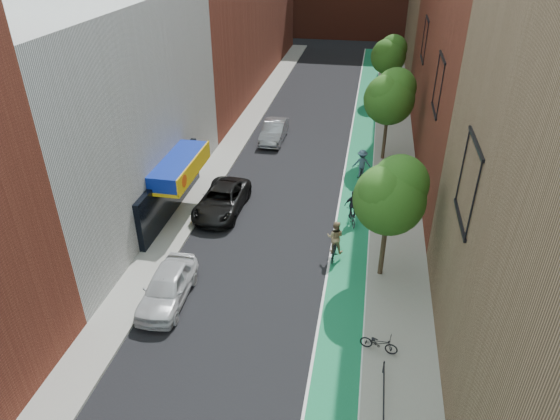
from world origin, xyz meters
The scene contains 14 objects.
bike_lane centered at (4.00, 26.00, 0.01)m, with size 2.00×68.00×0.01m, color #136D39.
sidewalk_left centered at (-6.00, 26.00, 0.07)m, with size 2.00×68.00×0.15m, color gray.
sidewalk_right centered at (6.50, 26.00, 0.07)m, with size 3.00×68.00×0.15m, color gray.
building_left_white centered at (-11.00, 14.00, 6.00)m, with size 8.00×20.00×12.00m, color silver.
tree_near centered at (5.65, 10.02, 4.66)m, with size 3.40×3.36×6.42m.
tree_mid centered at (5.65, 24.02, 4.89)m, with size 3.55×3.53×6.74m.
tree_far centered at (5.65, 38.02, 4.50)m, with size 3.30×3.25×6.21m.
parked_car_white centered at (-4.10, 6.28, 0.79)m, with size 1.87×4.64×1.58m, color silver.
parked_car_black centered at (-3.95, 14.69, 0.75)m, with size 2.50×5.43×1.51m, color black.
parked_car_silver centered at (-3.00, 26.23, 0.78)m, with size 1.65×4.74×1.56m, color gray.
cyclist_lane_near centered at (3.20, 11.12, 0.96)m, with size 0.93×1.65×2.17m.
cyclist_lane_mid centered at (3.91, 14.76, 0.81)m, with size 1.08×1.66×2.07m.
cyclist_lane_far centered at (4.16, 20.32, 1.02)m, with size 1.31×1.81×2.24m.
parked_bike_far centered at (5.59, 4.75, 0.56)m, with size 0.55×1.57×0.82m, color black.
Camera 1 is at (4.32, -10.49, 15.56)m, focal length 32.00 mm.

